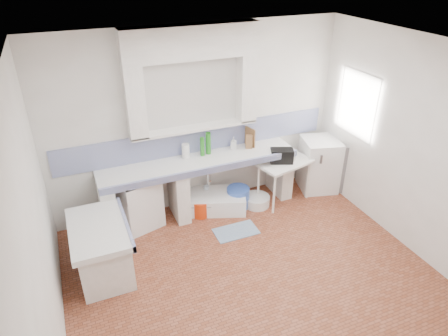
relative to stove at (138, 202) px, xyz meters
name	(u,v)px	position (x,y,z in m)	size (l,w,h in m)	color
floor	(255,280)	(1.06, -1.72, -0.39)	(4.50, 4.50, 0.00)	brown
ceiling	(266,55)	(1.06, -1.72, 2.41)	(4.50, 4.50, 0.00)	white
wall_back	(198,121)	(1.06, 0.28, 1.01)	(4.50, 4.50, 0.00)	white
wall_front	(393,324)	(1.06, -3.72, 1.01)	(4.50, 4.50, 0.00)	white
wall_left	(37,235)	(-1.19, -1.72, 1.01)	(4.50, 4.50, 0.00)	white
wall_right	(416,149)	(3.31, -1.72, 1.01)	(4.50, 4.50, 0.00)	white
alcove_mass	(191,42)	(0.96, 0.16, 2.18)	(1.90, 0.25, 0.45)	white
window_frame	(367,103)	(3.49, -0.52, 1.21)	(0.35, 0.86, 1.06)	#342110
lace_valance	(363,80)	(3.34, -0.52, 1.59)	(0.01, 0.84, 0.24)	white
counter_slab	(200,162)	(0.96, -0.02, 0.47)	(3.00, 0.60, 0.08)	white
counter_lip	(206,171)	(0.96, -0.30, 0.47)	(3.00, 0.04, 0.10)	navy
counter_pier_left	(108,208)	(-0.44, -0.02, 0.02)	(0.20, 0.55, 0.82)	white
counter_pier_mid	(179,193)	(0.61, -0.02, 0.02)	(0.20, 0.55, 0.82)	white
counter_pier_right	(280,171)	(2.36, -0.02, 0.02)	(0.20, 0.55, 0.82)	white
peninsula_top	(99,229)	(-0.64, -0.82, 0.27)	(0.70, 1.10, 0.08)	white
peninsula_base	(103,252)	(-0.64, -0.82, -0.08)	(0.60, 1.00, 0.62)	white
peninsula_lip	(126,223)	(-0.31, -0.82, 0.27)	(0.04, 1.10, 0.10)	navy
backsplash	(199,139)	(1.06, 0.27, 0.71)	(4.27, 0.03, 0.40)	navy
stove	(138,202)	(0.00, 0.00, 0.00)	(0.56, 0.54, 0.79)	white
sink	(213,202)	(1.15, -0.04, -0.27)	(1.02, 0.55, 0.24)	white
side_table	(284,181)	(2.31, -0.25, -0.04)	(0.85, 0.47, 0.04)	white
fridge	(319,164)	(3.05, -0.14, 0.06)	(0.59, 0.59, 0.90)	white
bucket_red	(201,208)	(0.92, -0.13, -0.26)	(0.29, 0.29, 0.27)	red
bucket_orange	(218,201)	(1.25, -0.03, -0.28)	(0.25, 0.25, 0.23)	#C22903
bucket_blue	(238,197)	(1.55, -0.14, -0.23)	(0.36, 0.36, 0.34)	blue
basin_white	(257,201)	(1.85, -0.23, -0.31)	(0.41, 0.41, 0.16)	white
water_bottle_a	(207,195)	(1.11, 0.13, -0.23)	(0.09, 0.09, 0.33)	silver
water_bottle_b	(220,194)	(1.33, 0.11, -0.26)	(0.07, 0.07, 0.27)	silver
black_bag	(282,156)	(2.24, -0.23, 0.42)	(0.35, 0.20, 0.22)	black
green_bottle_a	(202,147)	(1.06, 0.11, 0.65)	(0.06, 0.06, 0.29)	#227C1D
green_bottle_b	(208,143)	(1.16, 0.13, 0.68)	(0.08, 0.08, 0.35)	#227C1D
knife_block	(249,142)	(1.82, 0.08, 0.61)	(0.11, 0.09, 0.21)	brown
cutting_board	(250,137)	(1.87, 0.13, 0.66)	(0.02, 0.22, 0.31)	brown
paper_towel	(186,151)	(0.80, 0.13, 0.62)	(0.11, 0.11, 0.23)	white
soap_bottle	(234,143)	(1.58, 0.13, 0.61)	(0.09, 0.09, 0.20)	white
rug	(236,231)	(1.25, -0.73, -0.39)	(0.64, 0.36, 0.01)	#315788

